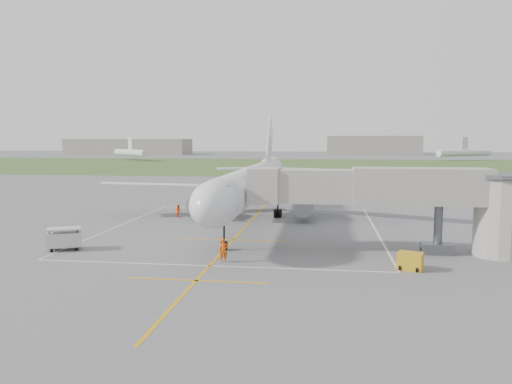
# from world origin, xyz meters

# --- Properties ---
(ground) EXTENTS (700.00, 700.00, 0.00)m
(ground) POSITION_xyz_m (0.00, 0.00, 0.00)
(ground) COLOR #58585A
(ground) RESTS_ON ground
(grass_strip) EXTENTS (700.00, 120.00, 0.02)m
(grass_strip) POSITION_xyz_m (0.00, 130.00, 0.01)
(grass_strip) COLOR #3E5726
(grass_strip) RESTS_ON ground
(apron_markings) EXTENTS (28.20, 60.00, 0.01)m
(apron_markings) POSITION_xyz_m (0.00, -5.82, 0.01)
(apron_markings) COLOR orange
(apron_markings) RESTS_ON ground
(airliner) EXTENTS (38.93, 46.75, 13.52)m
(airliner) POSITION_xyz_m (-0.00, 0.75, 4.39)
(airliner) COLOR silver
(airliner) RESTS_ON ground
(jet_bridge) EXTENTS (23.40, 5.00, 7.20)m
(jet_bridge) POSITION_xyz_m (15.72, -13.50, 4.74)
(jet_bridge) COLOR #A29D92
(jet_bridge) RESTS_ON ground
(gpu_unit) EXTENTS (2.05, 1.74, 1.32)m
(gpu_unit) POSITION_xyz_m (14.88, -19.13, 0.65)
(gpu_unit) COLOR gold
(gpu_unit) RESTS_ON ground
(baggage_cart) EXTENTS (3.21, 2.64, 1.93)m
(baggage_cart) POSITION_xyz_m (-13.76, -16.30, 0.99)
(baggage_cart) COLOR #B6B6B6
(baggage_cart) RESTS_ON ground
(ramp_worker_nose) EXTENTS (0.77, 0.60, 1.89)m
(ramp_worker_nose) POSITION_xyz_m (0.81, -18.72, 0.95)
(ramp_worker_nose) COLOR #E84F07
(ramp_worker_nose) RESTS_ON ground
(ramp_worker_wing) EXTENTS (0.96, 0.95, 1.56)m
(ramp_worker_wing) POSITION_xyz_m (-9.32, 3.04, 0.78)
(ramp_worker_wing) COLOR #FB4E07
(ramp_worker_wing) RESTS_ON ground
(distant_hangars) EXTENTS (345.00, 49.00, 12.00)m
(distant_hangars) POSITION_xyz_m (-16.15, 265.19, 5.17)
(distant_hangars) COLOR gray
(distant_hangars) RESTS_ON ground
(distant_aircraft) EXTENTS (179.46, 43.43, 8.85)m
(distant_aircraft) POSITION_xyz_m (-3.98, 174.81, 3.59)
(distant_aircraft) COLOR silver
(distant_aircraft) RESTS_ON ground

